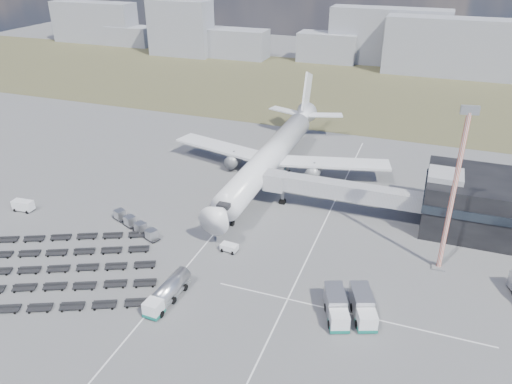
% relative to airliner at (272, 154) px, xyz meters
% --- Properties ---
extents(ground, '(420.00, 420.00, 0.00)m').
position_rel_airliner_xyz_m(ground, '(0.00, -32.38, -5.29)').
color(ground, '#565659').
rests_on(ground, ground).
extents(grass_strip, '(420.00, 90.00, 0.01)m').
position_rel_airliner_xyz_m(grass_strip, '(0.00, 77.62, -5.29)').
color(grass_strip, '#49452C').
rests_on(grass_strip, ground).
extents(lane_markings, '(47.12, 110.00, 0.01)m').
position_rel_airliner_xyz_m(lane_markings, '(9.77, -29.38, -5.29)').
color(lane_markings, silver).
rests_on(lane_markings, ground).
extents(terminal, '(30.40, 16.40, 11.00)m').
position_rel_airliner_xyz_m(terminal, '(47.77, -8.41, -0.04)').
color(terminal, black).
rests_on(terminal, ground).
extents(jet_bridge, '(30.30, 3.80, 7.05)m').
position_rel_airliner_xyz_m(jet_bridge, '(15.90, -11.95, -0.24)').
color(jet_bridge, '#939399').
rests_on(jet_bridge, ground).
extents(airliner, '(51.59, 64.53, 17.62)m').
position_rel_airliner_xyz_m(airliner, '(0.00, 0.00, 0.00)').
color(airliner, silver).
rests_on(airliner, ground).
extents(skyline, '(303.98, 26.80, 23.99)m').
position_rel_airliner_xyz_m(skyline, '(-14.75, 117.75, 4.24)').
color(skyline, gray).
rests_on(skyline, ground).
extents(fuel_tanker, '(3.01, 9.77, 3.12)m').
position_rel_airliner_xyz_m(fuel_tanker, '(-0.61, -46.84, -3.73)').
color(fuel_tanker, silver).
rests_on(fuel_tanker, ground).
extents(pushback_tug, '(3.03, 1.87, 1.35)m').
position_rel_airliner_xyz_m(pushback_tug, '(2.81, -31.53, -4.62)').
color(pushback_tug, silver).
rests_on(pushback_tug, ground).
extents(utility_van, '(4.18, 2.10, 2.19)m').
position_rel_airliner_xyz_m(utility_van, '(-40.92, -32.31, -4.20)').
color(utility_van, silver).
rests_on(utility_van, ground).
extents(catering_truck, '(3.73, 6.52, 2.81)m').
position_rel_airliner_xyz_m(catering_truck, '(1.02, 2.43, -3.85)').
color(catering_truck, silver).
rests_on(catering_truck, ground).
extents(service_trucks_near, '(8.82, 9.56, 3.13)m').
position_rel_airliner_xyz_m(service_trucks_near, '(25.24, -40.92, -3.59)').
color(service_trucks_near, silver).
rests_on(service_trucks_near, ground).
extents(uld_row, '(12.74, 6.99, 1.83)m').
position_rel_airliner_xyz_m(uld_row, '(-16.29, -30.85, -4.20)').
color(uld_row, black).
rests_on(uld_row, ground).
extents(baggage_dollies, '(35.82, 31.39, 0.83)m').
position_rel_airliner_xyz_m(baggage_dollies, '(-20.88, -46.48, -4.88)').
color(baggage_dollies, black).
rests_on(baggage_dollies, ground).
extents(floodlight_mast, '(2.61, 2.11, 27.36)m').
position_rel_airliner_xyz_m(floodlight_mast, '(36.83, -24.20, 8.42)').
color(floodlight_mast, '#C03A1E').
rests_on(floodlight_mast, ground).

